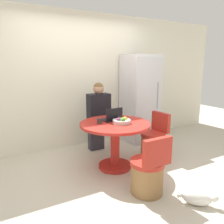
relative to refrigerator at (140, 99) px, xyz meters
name	(u,v)px	position (x,y,z in m)	size (l,w,h in m)	color
ground_plane	(115,173)	(-1.20, -1.08, -0.90)	(12.00, 12.00, 0.00)	beige
wall_back	(79,81)	(-1.20, 0.37, 0.40)	(7.00, 0.06, 2.60)	silver
refrigerator	(140,99)	(0.00, 0.00, 0.00)	(0.65, 0.67, 1.81)	silver
dining_table	(115,136)	(-1.11, -0.91, -0.38)	(1.08, 1.08, 0.73)	#B2261E
chair_near_camera	(148,174)	(-1.09, -1.74, -0.64)	(0.44, 0.44, 0.78)	olive
chair_right_side	(153,142)	(-0.28, -0.84, -0.64)	(0.44, 0.44, 0.78)	olive
person_seated	(98,115)	(-1.05, -0.15, -0.20)	(0.40, 0.37, 1.30)	#2D2D38
laptop	(112,118)	(-1.09, -0.77, -0.12)	(0.29, 0.23, 0.21)	#232328
fruit_bowl	(122,121)	(-1.04, -0.99, -0.13)	(0.27, 0.27, 0.10)	beige
coffee_cup	(99,121)	(-1.33, -0.83, -0.13)	(0.08, 0.08, 0.08)	#383333
cat	(198,198)	(-0.73, -2.21, -0.81)	(0.35, 0.35, 0.18)	white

